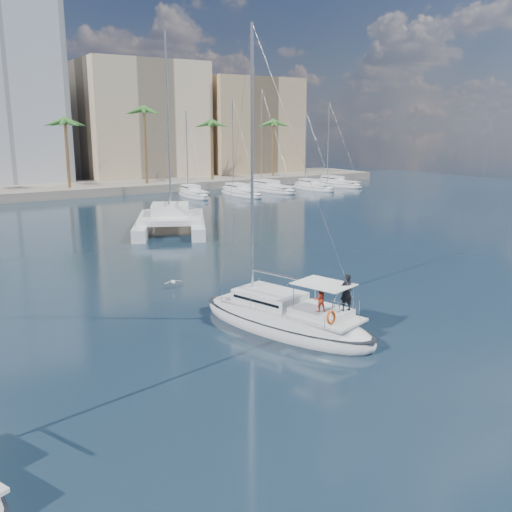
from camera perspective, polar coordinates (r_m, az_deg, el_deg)
ground at (r=30.01m, az=-0.08°, el=-6.06°), size 160.00×160.00×0.00m
quay at (r=86.72m, az=-22.56°, el=5.94°), size 120.00×14.00×1.20m
building_beige at (r=101.01m, az=-11.40°, el=12.88°), size 20.00×14.00×20.00m
building_tan_right at (r=108.28m, az=-0.85°, el=12.59°), size 18.00×12.00×18.00m
palm_centre at (r=82.30m, az=-22.62°, el=12.38°), size 3.60×3.60×12.30m
palm_right at (r=94.72m, az=-1.46°, el=13.30°), size 3.60×3.60×12.30m
main_sloop at (r=28.11m, az=2.93°, el=-6.35°), size 5.92×10.69×15.14m
catamaran at (r=54.54m, az=-8.55°, el=3.75°), size 11.15×14.00×18.20m
seagull at (r=35.27m, az=-8.30°, el=-2.57°), size 1.15×0.49×0.21m
moored_yacht_a at (r=79.78m, az=-6.29°, el=5.88°), size 3.37×9.52×11.90m
moored_yacht_b at (r=81.16m, az=-1.52°, el=6.08°), size 3.32×10.83×13.72m
moored_yacht_c at (r=86.33m, az=1.49°, el=6.49°), size 3.98×12.33×15.54m
moored_yacht_d at (r=88.57m, az=5.73°, el=6.60°), size 3.52×9.55×11.90m
moored_yacht_e at (r=94.23m, az=8.09°, el=6.92°), size 4.61×11.11×13.72m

